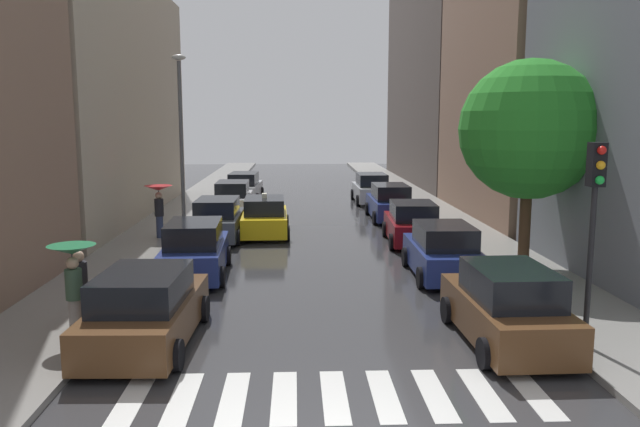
{
  "coord_description": "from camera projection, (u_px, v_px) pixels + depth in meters",
  "views": [
    {
      "loc": [
        -0.68,
        -8.48,
        4.93
      ],
      "look_at": [
        0.26,
        14.97,
        1.35
      ],
      "focal_mm": 35.07,
      "sensor_mm": 36.0,
      "label": 1
    }
  ],
  "objects": [
    {
      "name": "parked_car_left_fourth",
      "position": [
        233.0,
        199.0,
        32.14
      ],
      "size": [
        2.01,
        4.46,
        1.75
      ],
      "rotation": [
        0.0,
        0.0,
        1.58
      ],
      "color": "silver",
      "rests_on": "ground"
    },
    {
      "name": "sidewalk_left",
      "position": [
        184.0,
        212.0,
        32.58
      ],
      "size": [
        3.0,
        72.0,
        0.15
      ],
      "primitive_type": "cube",
      "color": "gray",
      "rests_on": "ground"
    },
    {
      "name": "parked_car_left_second",
      "position": [
        195.0,
        251.0,
        19.55
      ],
      "size": [
        2.15,
        4.42,
        1.77
      ],
      "rotation": [
        0.0,
        0.0,
        1.61
      ],
      "color": "navy",
      "rests_on": "ground"
    },
    {
      "name": "sidewalk_right",
      "position": [
        431.0,
        211.0,
        33.1
      ],
      "size": [
        3.0,
        72.0,
        0.15
      ],
      "primitive_type": "cube",
      "color": "gray",
      "rests_on": "ground"
    },
    {
      "name": "street_tree_right",
      "position": [
        530.0,
        130.0,
        19.61
      ],
      "size": [
        4.4,
        4.4,
        6.64
      ],
      "color": "#513823",
      "rests_on": "sidewalk_right"
    },
    {
      "name": "pedestrian_far_side",
      "position": [
        159.0,
        199.0,
        25.08
      ],
      "size": [
        1.11,
        1.11,
        2.12
      ],
      "rotation": [
        0.0,
        0.0,
        3.77
      ],
      "color": "navy",
      "rests_on": "sidewalk_left"
    },
    {
      "name": "taxi_midroad",
      "position": [
        265.0,
        217.0,
        26.58
      ],
      "size": [
        2.16,
        4.43,
        1.81
      ],
      "rotation": [
        0.0,
        0.0,
        1.6
      ],
      "color": "yellow",
      "rests_on": "ground"
    },
    {
      "name": "parked_car_right_second",
      "position": [
        443.0,
        252.0,
        19.51
      ],
      "size": [
        2.11,
        4.25,
        1.69
      ],
      "rotation": [
        0.0,
        0.0,
        1.56
      ],
      "color": "navy",
      "rests_on": "ground"
    },
    {
      "name": "parked_car_left_fifth",
      "position": [
        244.0,
        188.0,
        37.75
      ],
      "size": [
        2.15,
        4.86,
        1.71
      ],
      "rotation": [
        0.0,
        0.0,
        1.53
      ],
      "color": "#B2B7BF",
      "rests_on": "ground"
    },
    {
      "name": "parked_car_left_nearest",
      "position": [
        146.0,
        310.0,
        13.63
      ],
      "size": [
        2.27,
        4.65,
        1.69
      ],
      "rotation": [
        0.0,
        0.0,
        1.54
      ],
      "color": "brown",
      "rests_on": "ground"
    },
    {
      "name": "parked_car_right_fourth",
      "position": [
        390.0,
        203.0,
        30.69
      ],
      "size": [
        2.05,
        4.63,
        1.75
      ],
      "rotation": [
        0.0,
        0.0,
        1.57
      ],
      "color": "navy",
      "rests_on": "ground"
    },
    {
      "name": "parked_car_right_third",
      "position": [
        412.0,
        224.0,
        24.77
      ],
      "size": [
        2.23,
        4.23,
        1.67
      ],
      "rotation": [
        0.0,
        0.0,
        1.53
      ],
      "color": "maroon",
      "rests_on": "ground"
    },
    {
      "name": "building_right_mid",
      "position": [
        530.0,
        85.0,
        30.96
      ],
      "size": [
        6.0,
        12.81,
        13.18
      ],
      "primitive_type": "cube",
      "color": "#8C6B56",
      "rests_on": "ground"
    },
    {
      "name": "pedestrian_by_kerb",
      "position": [
        80.0,
        286.0,
        14.53
      ],
      "size": [
        0.36,
        0.36,
        1.75
      ],
      "rotation": [
        0.0,
        0.0,
        5.61
      ],
      "color": "brown",
      "rests_on": "sidewalk_left"
    },
    {
      "name": "building_left_mid",
      "position": [
        85.0,
        97.0,
        30.73
      ],
      "size": [
        6.0,
        19.86,
        11.95
      ],
      "primitive_type": "cube",
      "color": "#B2A38C",
      "rests_on": "ground"
    },
    {
      "name": "parked_car_right_fifth",
      "position": [
        371.0,
        189.0,
        36.81
      ],
      "size": [
        2.1,
        4.47,
        1.74
      ],
      "rotation": [
        0.0,
        0.0,
        1.58
      ],
      "color": "#B2B7BF",
      "rests_on": "ground"
    },
    {
      "name": "traffic_light_right_corner",
      "position": [
        595.0,
        199.0,
        12.78
      ],
      "size": [
        0.3,
        0.42,
        4.3
      ],
      "color": "black",
      "rests_on": "sidewalk_right"
    },
    {
      "name": "building_right_far",
      "position": [
        447.0,
        70.0,
        47.66
      ],
      "size": [
        6.0,
        21.04,
        17.13
      ],
      "primitive_type": "cube",
      "color": "#564C47",
      "rests_on": "ground"
    },
    {
      "name": "parked_car_right_nearest",
      "position": [
        507.0,
        308.0,
        13.69
      ],
      "size": [
        2.1,
        4.36,
        1.76
      ],
      "rotation": [
        0.0,
        0.0,
        1.59
      ],
      "color": "brown",
      "rests_on": "ground"
    },
    {
      "name": "lamp_post_left",
      "position": [
        181.0,
        131.0,
        26.67
      ],
      "size": [
        0.6,
        0.28,
        7.44
      ],
      "color": "#595B60",
      "rests_on": "sidewalk_left"
    },
    {
      "name": "parked_car_left_third",
      "position": [
        218.0,
        220.0,
        25.68
      ],
      "size": [
        2.07,
        4.48,
        1.7
      ],
      "rotation": [
        0.0,
        0.0,
        1.56
      ],
      "color": "#474C51",
      "rests_on": "ground"
    },
    {
      "name": "crosswalk_stripes",
      "position": [
        335.0,
        396.0,
        11.18
      ],
      "size": [
        7.65,
        2.2,
        0.01
      ],
      "color": "silver",
      "rests_on": "ground"
    },
    {
      "name": "ground_plane",
      "position": [
        308.0,
        214.0,
        32.85
      ],
      "size": [
        28.0,
        72.0,
        0.04
      ],
      "primitive_type": "cube",
      "color": "#363639"
    },
    {
      "name": "pedestrian_near_tree",
      "position": [
        73.0,
        270.0,
        13.57
      ],
      "size": [
        1.02,
        1.02,
        2.07
      ],
      "rotation": [
        0.0,
        0.0,
        4.77
      ],
      "color": "gray",
      "rests_on": "sidewalk_left"
    }
  ]
}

